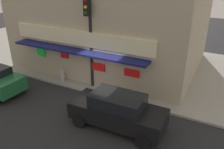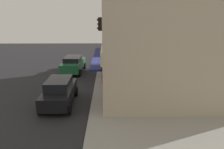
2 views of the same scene
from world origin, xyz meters
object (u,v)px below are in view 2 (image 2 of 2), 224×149
potted_plant_by_doorway (129,82)px  potted_plant_by_window (128,76)px  trash_can (109,69)px  traffic_light (102,42)px  parked_car_green (73,64)px  fire_hydrant (101,75)px  parked_car_black (59,92)px  pedestrian (119,86)px

potted_plant_by_doorway → potted_plant_by_window: potted_plant_by_doorway is taller
potted_plant_by_window → trash_can: bearing=-154.1°
potted_plant_by_window → traffic_light: bearing=-61.8°
potted_plant_by_doorway → potted_plant_by_window: 1.67m
traffic_light → potted_plant_by_window: (-1.09, 2.03, -2.95)m
traffic_light → parked_car_green: (-5.17, -3.02, -2.81)m
potted_plant_by_window → potted_plant_by_doorway: bearing=-1.3°
fire_hydrant → parked_car_green: parked_car_green is taller
potted_plant_by_window → parked_car_green: size_ratio=0.22×
potted_plant_by_doorway → potted_plant_by_window: (-1.67, 0.04, -0.07)m
potted_plant_by_window → parked_car_black: parked_car_black is taller
potted_plant_by_window → parked_car_black: (4.19, -4.75, 0.18)m
fire_hydrant → trash_can: (-2.23, 0.66, 0.01)m
parked_car_black → pedestrian: bearing=97.3°
potted_plant_by_doorway → parked_car_black: 5.34m
trash_can → potted_plant_by_doorway: (4.90, 1.52, 0.22)m
trash_can → parked_car_green: size_ratio=0.18×
fire_hydrant → parked_car_black: bearing=-26.0°
parked_car_black → potted_plant_by_doorway: bearing=118.1°
parked_car_green → pedestrian: bearing=28.0°
fire_hydrant → parked_car_green: (-3.09, -2.84, 0.31)m
potted_plant_by_window → parked_car_black: bearing=-48.6°
traffic_light → potted_plant_by_window: traffic_light is taller
trash_can → potted_plant_by_doorway: bearing=17.3°
pedestrian → parked_car_green: size_ratio=0.38×
traffic_light → pedestrian: (2.61, 1.11, -2.59)m
parked_car_black → fire_hydrant: bearing=154.0°
trash_can → pedestrian: pedestrian is taller
pedestrian → parked_car_black: size_ratio=0.37×
traffic_light → trash_can: (-4.32, 0.47, -3.10)m
traffic_light → fire_hydrant: 3.75m
traffic_light → parked_car_black: (3.10, -2.72, -2.77)m
fire_hydrant → potted_plant_by_window: (1.00, 2.22, 0.17)m
pedestrian → potted_plant_by_doorway: size_ratio=1.53×
traffic_light → potted_plant_by_doorway: (0.58, 1.99, -2.88)m
fire_hydrant → potted_plant_by_window: size_ratio=0.82×
potted_plant_by_doorway → parked_car_black: parked_car_black is taller
traffic_light → trash_can: size_ratio=6.87×
potted_plant_by_doorway → parked_car_green: bearing=-138.9°
potted_plant_by_window → parked_car_green: bearing=-128.9°
traffic_light → parked_car_green: size_ratio=1.25×
parked_car_black → parked_car_green: size_ratio=1.01×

